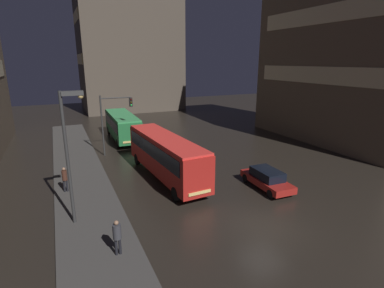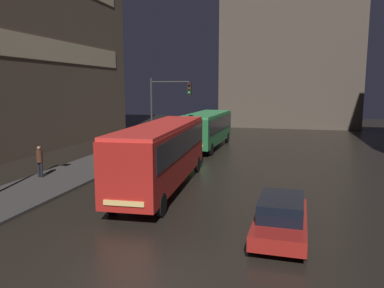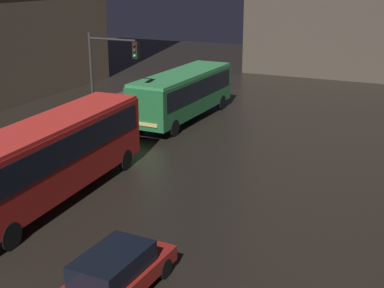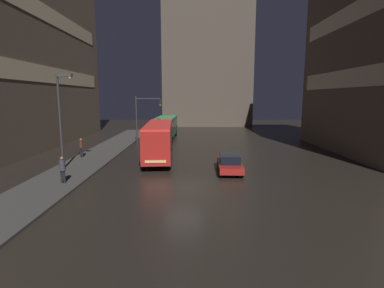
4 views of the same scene
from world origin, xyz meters
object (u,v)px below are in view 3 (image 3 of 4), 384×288
(bus_near, at_px, (52,152))
(traffic_light_main, at_px, (107,69))
(bus_far, at_px, (183,91))
(car_taxi, at_px, (113,275))

(bus_near, bearing_deg, traffic_light_main, -76.03)
(bus_near, relative_size, bus_far, 1.14)
(car_taxi, distance_m, traffic_light_main, 16.20)
(bus_far, height_order, traffic_light_main, traffic_light_main)
(bus_near, height_order, car_taxi, bus_near)
(bus_near, relative_size, car_taxi, 2.45)
(bus_near, height_order, traffic_light_main, traffic_light_main)
(car_taxi, bearing_deg, bus_near, -37.42)
(bus_near, height_order, bus_far, bus_near)
(bus_far, xyz_separation_m, traffic_light_main, (-1.95, -5.60, 2.16))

